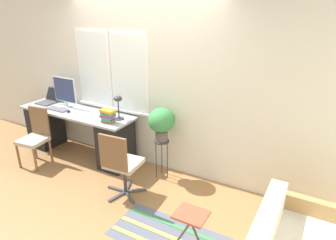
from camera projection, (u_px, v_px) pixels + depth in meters
ground_plane at (122, 180)px, 4.38m from camera, size 14.00×14.00×0.00m
wall_back_with_window at (143, 80)px, 4.43m from camera, size 9.00×0.12×2.70m
desk at (78, 132)px, 4.96m from camera, size 2.06×0.58×0.78m
laptop at (48, 100)px, 5.24m from camera, size 0.29×0.35×0.23m
monitor at (65, 92)px, 4.95m from camera, size 0.47×0.19×0.50m
keyboard at (57, 109)px, 4.89m from camera, size 0.39×0.13×0.02m
mouse at (69, 112)px, 4.77m from camera, size 0.04×0.06×0.03m
desk_lamp at (118, 102)px, 4.42m from camera, size 0.15×0.15×0.36m
book_stack at (108, 116)px, 4.35m from camera, size 0.23×0.16×0.20m
desk_chair_wooden at (35, 136)px, 4.68m from camera, size 0.44×0.45×0.91m
office_chair_swivel at (121, 163)px, 3.83m from camera, size 0.54×0.55×0.94m
plant_stand at (162, 146)px, 4.30m from camera, size 0.22×0.22×0.58m
potted_plant at (161, 122)px, 4.17m from camera, size 0.38×0.38×0.49m
floor_rug_striped at (176, 240)px, 3.27m from camera, size 1.49×0.64×0.01m
folding_stool at (191, 218)px, 3.06m from camera, size 0.33×0.28×0.43m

